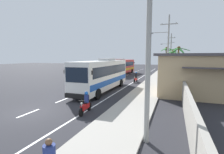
% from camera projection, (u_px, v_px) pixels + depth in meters
% --- Properties ---
extents(ground_plane, '(160.00, 160.00, 0.00)m').
position_uv_depth(ground_plane, '(32.00, 112.00, 12.48)').
color(ground_plane, '#28282D').
extents(sidewalk_kerb, '(3.20, 90.00, 0.14)m').
position_uv_depth(sidewalk_kerb, '(146.00, 91.00, 19.45)').
color(sidewalk_kerb, '#A8A399').
rests_on(sidewalk_kerb, ground).
extents(lane_markings, '(3.81, 71.00, 0.01)m').
position_uv_depth(lane_markings, '(120.00, 84.00, 25.11)').
color(lane_markings, white).
rests_on(lane_markings, ground).
extents(boundary_wall, '(0.24, 60.00, 1.86)m').
position_uv_depth(boundary_wall, '(181.00, 81.00, 21.78)').
color(boundary_wall, '#9E998E').
rests_on(boundary_wall, ground).
extents(coach_bus_foreground, '(2.94, 11.48, 3.85)m').
position_uv_depth(coach_bus_foreground, '(103.00, 74.00, 20.04)').
color(coach_bus_foreground, white).
rests_on(coach_bus_foreground, ground).
extents(coach_bus_far_lane, '(3.29, 11.47, 3.59)m').
position_uv_depth(coach_bus_far_lane, '(122.00, 66.00, 39.28)').
color(coach_bus_far_lane, red).
rests_on(coach_bus_far_lane, ground).
extents(motorcycle_beside_bus, '(0.56, 1.96, 1.68)m').
position_uv_depth(motorcycle_beside_bus, '(136.00, 78.00, 26.81)').
color(motorcycle_beside_bus, black).
rests_on(motorcycle_beside_bus, ground).
extents(motorcycle_trailing, '(0.56, 1.96, 1.57)m').
position_uv_depth(motorcycle_trailing, '(86.00, 104.00, 12.13)').
color(motorcycle_trailing, black).
rests_on(motorcycle_trailing, ground).
extents(utility_pole_nearest, '(3.23, 0.24, 9.86)m').
position_uv_depth(utility_pole_nearest, '(147.00, 30.00, 7.49)').
color(utility_pole_nearest, '#9E9E99').
rests_on(utility_pole_nearest, ground).
extents(utility_pole_mid, '(4.00, 0.24, 10.26)m').
position_uv_depth(utility_pole_mid, '(167.00, 47.00, 25.69)').
color(utility_pole_mid, '#9E9E99').
rests_on(utility_pole_mid, ground).
extents(utility_pole_far, '(3.65, 0.24, 9.99)m').
position_uv_depth(utility_pole_far, '(170.00, 52.00, 43.99)').
color(utility_pole_far, '#9E9E99').
rests_on(utility_pole_far, ground).
extents(utility_pole_distant, '(2.27, 0.24, 10.36)m').
position_uv_depth(utility_pole_distant, '(171.00, 53.00, 62.33)').
color(utility_pole_distant, '#9E9E99').
rests_on(utility_pole_distant, ground).
extents(palm_nearest, '(3.24, 3.45, 6.50)m').
position_uv_depth(palm_nearest, '(166.00, 54.00, 42.56)').
color(palm_nearest, brown).
rests_on(palm_nearest, ground).
extents(palm_second, '(3.48, 3.12, 5.67)m').
position_uv_depth(palm_second, '(178.00, 55.00, 26.38)').
color(palm_second, brown).
rests_on(palm_second, ground).
extents(palm_third, '(2.76, 2.47, 5.45)m').
position_uv_depth(palm_third, '(173.00, 57.00, 34.70)').
color(palm_third, brown).
rests_on(palm_third, ground).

